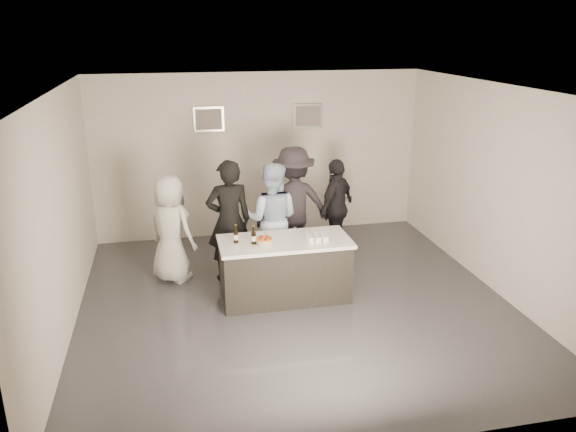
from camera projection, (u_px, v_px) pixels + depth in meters
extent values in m
plane|color=#3D3D42|center=(295.00, 303.00, 8.02)|extent=(6.00, 6.00, 0.00)
plane|color=white|center=(296.00, 89.00, 7.06)|extent=(6.00, 6.00, 0.00)
cube|color=beige|center=(259.00, 155.00, 10.31)|extent=(6.00, 0.04, 3.00)
cube|color=beige|center=(375.00, 306.00, 4.76)|extent=(6.00, 0.04, 3.00)
cube|color=beige|center=(60.00, 218.00, 6.94)|extent=(0.04, 6.00, 3.00)
cube|color=beige|center=(497.00, 190.00, 8.14)|extent=(0.04, 6.00, 3.00)
cube|color=#B2B2B7|center=(209.00, 119.00, 9.88)|extent=(0.54, 0.04, 0.44)
cube|color=#B2B2B7|center=(308.00, 116.00, 10.24)|extent=(0.54, 0.04, 0.44)
cube|color=white|center=(285.00, 269.00, 8.04)|extent=(1.86, 0.86, 0.90)
cylinder|color=orange|center=(264.00, 242.00, 7.73)|extent=(0.23, 0.23, 0.08)
cylinder|color=black|center=(236.00, 234.00, 7.75)|extent=(0.07, 0.07, 0.26)
cylinder|color=black|center=(254.00, 235.00, 7.70)|extent=(0.07, 0.07, 0.26)
cube|color=orange|center=(316.00, 237.00, 7.90)|extent=(0.30, 0.30, 0.08)
cube|color=pink|center=(269.00, 251.00, 7.50)|extent=(0.24, 0.08, 0.01)
imported|color=black|center=(229.00, 221.00, 8.51)|extent=(0.73, 0.52, 1.90)
imported|color=silver|center=(272.00, 219.00, 8.74)|extent=(1.05, 0.92, 1.81)
imported|color=silver|center=(171.00, 229.00, 8.51)|extent=(0.96, 0.94, 1.67)
imported|color=black|center=(336.00, 207.00, 9.53)|extent=(0.99, 0.98, 1.68)
imported|color=#2A252C|center=(293.00, 204.00, 9.28)|extent=(1.30, 0.82, 1.92)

